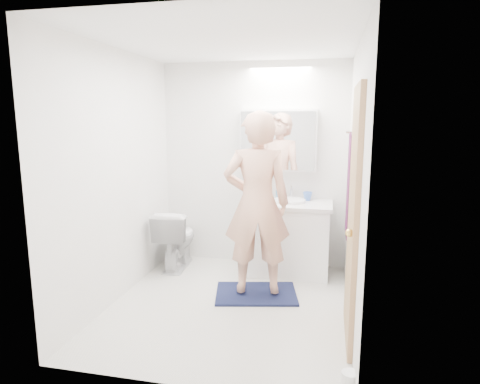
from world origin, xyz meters
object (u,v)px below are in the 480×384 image
(person, at_px, (257,204))
(toilet_paper_roll, at_px, (350,379))
(medicine_cabinet, at_px, (278,140))
(vanity_cabinet, at_px, (289,239))
(toilet, at_px, (176,238))
(soap_bottle_b, at_px, (280,193))
(soap_bottle_a, at_px, (263,189))
(toothbrush_cup, at_px, (307,196))

(person, bearing_deg, toilet_paper_roll, 111.88)
(medicine_cabinet, xyz_separation_m, person, (-0.09, -0.90, -0.56))
(vanity_cabinet, relative_size, person, 0.51)
(toilet, xyz_separation_m, person, (1.06, -0.58, 0.58))
(vanity_cabinet, xyz_separation_m, toilet_paper_roll, (0.60, -1.98, -0.34))
(medicine_cabinet, relative_size, toilet_paper_roll, 8.00)
(soap_bottle_b, bearing_deg, toilet_paper_roll, -71.16)
(person, bearing_deg, soap_bottle_a, -97.01)
(vanity_cabinet, height_order, soap_bottle_b, soap_bottle_b)
(person, distance_m, toothbrush_cup, 0.96)
(person, bearing_deg, toilet, -40.21)
(soap_bottle_a, bearing_deg, vanity_cabinet, -25.09)
(toilet, bearing_deg, toilet_paper_roll, 132.76)
(medicine_cabinet, distance_m, person, 1.07)
(person, height_order, toilet_paper_roll, person)
(soap_bottle_b, bearing_deg, person, -97.79)
(medicine_cabinet, relative_size, soap_bottle_b, 5.81)
(toilet_paper_roll, bearing_deg, soap_bottle_a, 113.50)
(medicine_cabinet, bearing_deg, toothbrush_cup, -8.05)
(soap_bottle_b, bearing_deg, soap_bottle_a, -170.99)
(toothbrush_cup, bearing_deg, person, -117.42)
(soap_bottle_a, bearing_deg, toothbrush_cup, 1.12)
(soap_bottle_a, relative_size, soap_bottle_b, 1.48)
(person, xyz_separation_m, toothbrush_cup, (0.44, 0.85, -0.07))
(soap_bottle_b, distance_m, toilet_paper_roll, 2.43)
(soap_bottle_a, height_order, toothbrush_cup, soap_bottle_a)
(toothbrush_cup, bearing_deg, soap_bottle_b, 176.45)
(soap_bottle_b, height_order, toothbrush_cup, soap_bottle_b)
(medicine_cabinet, distance_m, toilet, 1.66)
(person, bearing_deg, toothbrush_cup, -129.18)
(toilet_paper_roll, bearing_deg, person, 123.64)
(soap_bottle_a, height_order, toilet_paper_roll, soap_bottle_a)
(medicine_cabinet, distance_m, soap_bottle_a, 0.59)
(soap_bottle_b, relative_size, toilet_paper_roll, 1.38)
(vanity_cabinet, distance_m, toilet_paper_roll, 2.10)
(toilet, distance_m, person, 1.34)
(toilet, distance_m, soap_bottle_a, 1.18)
(vanity_cabinet, xyz_separation_m, person, (-0.25, -0.69, 0.55))
(vanity_cabinet, bearing_deg, toilet_paper_roll, -72.99)
(medicine_cabinet, bearing_deg, person, -95.60)
(toothbrush_cup, bearing_deg, medicine_cabinet, 171.95)
(medicine_cabinet, relative_size, soap_bottle_a, 3.92)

